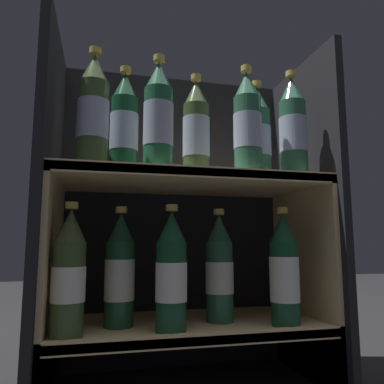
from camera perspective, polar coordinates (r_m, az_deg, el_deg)
name	(u,v)px	position (r m, az deg, el deg)	size (l,w,h in m)	color
fridge_back_wall	(175,216)	(1.09, -2.64, -3.62)	(0.68, 0.02, 0.83)	black
fridge_side_left	(47,208)	(0.92, -21.18, -2.23)	(0.02, 0.35, 0.83)	black
fridge_side_right	(306,213)	(1.06, 17.03, -3.12)	(0.02, 0.35, 0.83)	black
shelf_lower	(188,333)	(0.94, -0.55, -20.63)	(0.64, 0.31, 0.15)	#DBBC84
shelf_upper	(188,230)	(0.92, -0.58, -5.77)	(0.64, 0.31, 0.50)	#DBBC84
bottle_upper_front_0	(93,113)	(0.85, -14.84, 11.59)	(0.07, 0.07, 0.27)	#384C28
bottle_upper_front_1	(158,118)	(0.86, -5.15, 11.12)	(0.07, 0.07, 0.27)	#1E5638
bottle_upper_front_2	(248,125)	(0.91, 8.46, 10.05)	(0.07, 0.07, 0.27)	#285B42
bottle_upper_front_3	(293,129)	(0.96, 15.13, 9.28)	(0.07, 0.07, 0.27)	#285B42
bottle_upper_back_0	(124,126)	(0.92, -10.28, 9.87)	(0.07, 0.07, 0.27)	#144228
bottle_upper_back_1	(196,132)	(0.95, 0.64, 9.20)	(0.07, 0.07, 0.27)	#384C28
bottle_upper_back_2	(258,136)	(1.00, 10.01, 8.46)	(0.07, 0.07, 0.27)	#285B42
bottle_lower_front_0	(69,275)	(0.81, -18.29, -11.93)	(0.07, 0.07, 0.27)	#384C28
bottle_lower_front_1	(171,274)	(0.82, -3.17, -12.30)	(0.07, 0.07, 0.27)	#144228
bottle_lower_front_2	(284,272)	(0.91, 13.88, -11.74)	(0.07, 0.07, 0.27)	#144228
bottle_lower_back_0	(120,272)	(0.88, -10.95, -11.90)	(0.07, 0.07, 0.27)	#194C2D
bottle_lower_back_1	(219,270)	(0.92, 4.20, -11.78)	(0.07, 0.07, 0.27)	#285B42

